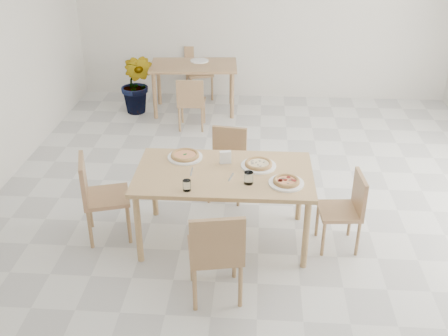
# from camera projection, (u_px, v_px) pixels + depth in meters

# --- Properties ---
(main_table) EXTENTS (1.66, 0.95, 0.75)m
(main_table) POSITION_uv_depth(u_px,v_px,m) (224.00, 179.00, 4.91)
(main_table) COLOR tan
(main_table) RESTS_ON ground
(chair_south) EXTENTS (0.51, 0.51, 0.88)m
(chair_south) POSITION_uv_depth(u_px,v_px,m) (216.00, 250.00, 4.20)
(chair_south) COLOR tan
(chair_south) RESTS_ON ground
(chair_north) EXTENTS (0.44, 0.44, 0.78)m
(chair_north) POSITION_uv_depth(u_px,v_px,m) (228.00, 158.00, 5.79)
(chair_north) COLOR tan
(chair_north) RESTS_ON ground
(chair_west) EXTENTS (0.53, 0.53, 0.87)m
(chair_west) POSITION_uv_depth(u_px,v_px,m) (97.00, 192.00, 5.03)
(chair_west) COLOR tan
(chair_west) RESTS_ON ground
(chair_east) EXTENTS (0.41, 0.41, 0.77)m
(chair_east) POSITION_uv_depth(u_px,v_px,m) (347.00, 206.00, 4.92)
(chair_east) COLOR tan
(chair_east) RESTS_ON ground
(plate_margherita) EXTENTS (0.34, 0.34, 0.02)m
(plate_margherita) POSITION_uv_depth(u_px,v_px,m) (185.00, 157.00, 5.13)
(plate_margherita) COLOR white
(plate_margherita) RESTS_ON main_table
(plate_mushroom) EXTENTS (0.33, 0.33, 0.02)m
(plate_mushroom) POSITION_uv_depth(u_px,v_px,m) (258.00, 166.00, 4.97)
(plate_mushroom) COLOR white
(plate_mushroom) RESTS_ON main_table
(plate_pepperoni) EXTENTS (0.32, 0.32, 0.02)m
(plate_pepperoni) POSITION_uv_depth(u_px,v_px,m) (286.00, 183.00, 4.67)
(plate_pepperoni) COLOR white
(plate_pepperoni) RESTS_ON main_table
(pizza_margherita) EXTENTS (0.36, 0.36, 0.03)m
(pizza_margherita) POSITION_uv_depth(u_px,v_px,m) (185.00, 155.00, 5.12)
(pizza_margherita) COLOR #DBB667
(pizza_margherita) RESTS_ON plate_margherita
(pizza_mushroom) EXTENTS (0.34, 0.34, 0.03)m
(pizza_mushroom) POSITION_uv_depth(u_px,v_px,m) (259.00, 164.00, 4.95)
(pizza_mushroom) COLOR #DBB667
(pizza_mushroom) RESTS_ON plate_mushroom
(pizza_pepperoni) EXTENTS (0.26, 0.26, 0.03)m
(pizza_pepperoni) POSITION_uv_depth(u_px,v_px,m) (286.00, 181.00, 4.66)
(pizza_pepperoni) COLOR #DBB667
(pizza_pepperoni) RESTS_ON plate_pepperoni
(tumbler_a) EXTENTS (0.08, 0.08, 0.11)m
(tumbler_a) POSITION_uv_depth(u_px,v_px,m) (249.00, 178.00, 4.66)
(tumbler_a) COLOR white
(tumbler_a) RESTS_ON main_table
(tumbler_b) EXTENTS (0.07, 0.07, 0.10)m
(tumbler_b) POSITION_uv_depth(u_px,v_px,m) (187.00, 185.00, 4.55)
(tumbler_b) COLOR white
(tumbler_b) RESTS_ON main_table
(napkin_holder) EXTENTS (0.13, 0.08, 0.13)m
(napkin_holder) POSITION_uv_depth(u_px,v_px,m) (225.00, 158.00, 4.99)
(napkin_holder) COLOR silver
(napkin_holder) RESTS_ON main_table
(fork_a) EXTENTS (0.04, 0.16, 0.01)m
(fork_a) POSITION_uv_depth(u_px,v_px,m) (231.00, 177.00, 4.78)
(fork_a) COLOR silver
(fork_a) RESTS_ON main_table
(fork_b) EXTENTS (0.02, 0.17, 0.01)m
(fork_b) POSITION_uv_depth(u_px,v_px,m) (192.00, 172.00, 4.87)
(fork_b) COLOR silver
(fork_b) RESTS_ON main_table
(second_table) EXTENTS (1.35, 0.84, 0.75)m
(second_table) POSITION_uv_depth(u_px,v_px,m) (194.00, 71.00, 7.96)
(second_table) COLOR tan
(second_table) RESTS_ON ground
(chair_back_s) EXTENTS (0.39, 0.39, 0.77)m
(chair_back_s) POSITION_uv_depth(u_px,v_px,m) (191.00, 100.00, 7.41)
(chair_back_s) COLOR tan
(chair_back_s) RESTS_ON ground
(chair_back_n) EXTENTS (0.51, 0.51, 0.82)m
(chair_back_n) POSITION_uv_depth(u_px,v_px,m) (198.00, 68.00, 8.64)
(chair_back_n) COLOR tan
(chair_back_n) RESTS_ON ground
(plate_empty) EXTENTS (0.28, 0.28, 0.02)m
(plate_empty) POSITION_uv_depth(u_px,v_px,m) (199.00, 61.00, 8.05)
(plate_empty) COLOR white
(plate_empty) RESTS_ON second_table
(potted_plant) EXTENTS (0.61, 0.54, 0.94)m
(potted_plant) POSITION_uv_depth(u_px,v_px,m) (137.00, 84.00, 7.96)
(potted_plant) COLOR #25661E
(potted_plant) RESTS_ON ground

